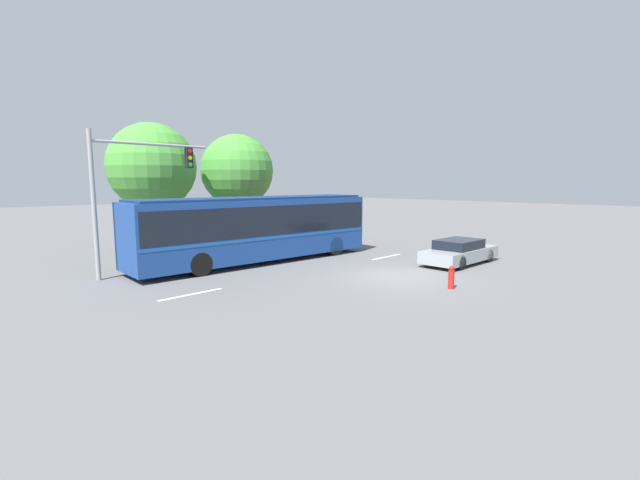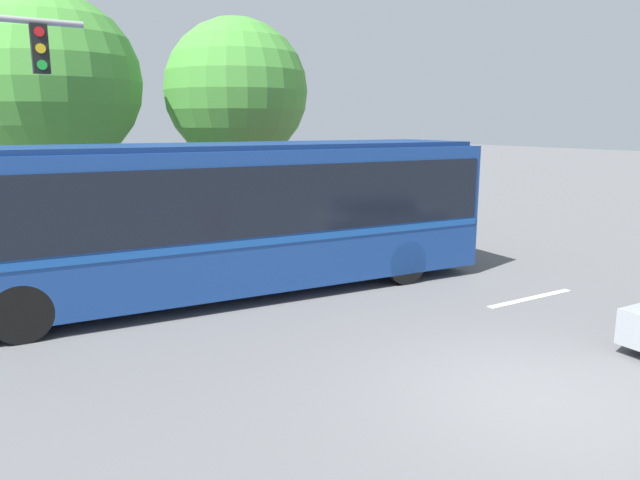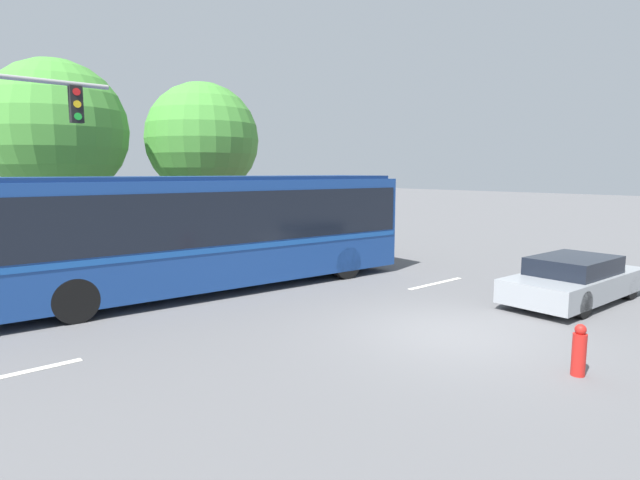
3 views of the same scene
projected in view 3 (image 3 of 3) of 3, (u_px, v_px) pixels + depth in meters
ground_plane at (452, 334)px, 10.44m from camera, size 140.00×140.00×0.00m
city_bus at (204, 226)px, 14.01m from camera, size 12.45×3.27×3.17m
sedan_foreground at (574, 280)px, 12.91m from camera, size 4.52×1.86×1.18m
flowering_hedge at (299, 238)px, 20.44m from camera, size 7.62×1.14×1.37m
street_tree_left at (56, 130)px, 17.92m from camera, size 4.87×4.87×7.18m
street_tree_centre at (202, 140)px, 21.03m from camera, size 4.62×4.62×6.91m
fire_hydrant at (579, 351)px, 8.25m from camera, size 0.22×0.22×0.86m
lane_stripe_near at (3, 377)px, 8.22m from camera, size 2.40×0.16×0.01m
lane_stripe_mid at (436, 283)px, 15.11m from camera, size 2.40×0.16×0.01m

